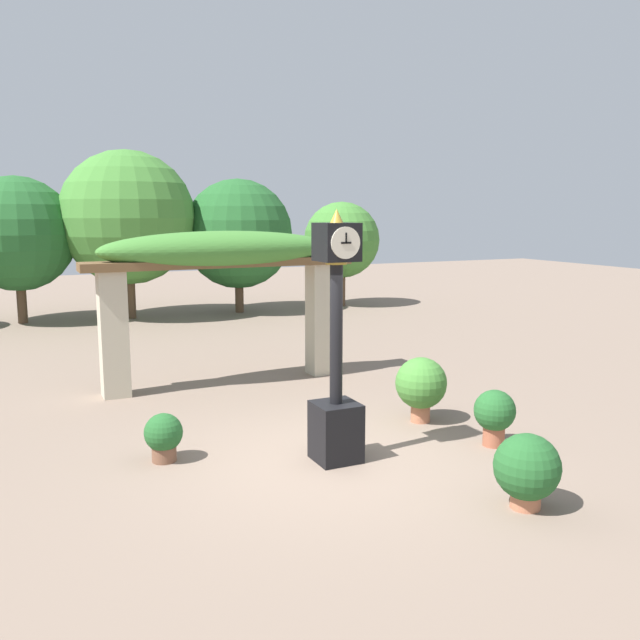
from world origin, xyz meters
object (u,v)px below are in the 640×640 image
at_px(pedestal_clock, 336,366).
at_px(potted_plant_far_left, 164,435).
at_px(potted_plant_near_left, 495,413).
at_px(potted_plant_far_right, 421,385).
at_px(potted_plant_near_right, 527,468).

height_order(pedestal_clock, potted_plant_far_left, pedestal_clock).
relative_size(potted_plant_near_left, potted_plant_far_left, 1.24).
bearing_deg(potted_plant_far_right, pedestal_clock, -154.37).
height_order(potted_plant_near_left, potted_plant_near_right, potted_plant_near_right).
height_order(potted_plant_near_right, potted_plant_far_left, potted_plant_near_right).
bearing_deg(potted_plant_far_right, potted_plant_near_right, -102.36).
relative_size(potted_plant_near_right, potted_plant_far_right, 0.83).
xyz_separation_m(potted_plant_near_left, potted_plant_far_left, (-4.40, 1.38, -0.11)).
relative_size(pedestal_clock, potted_plant_near_right, 3.88).
height_order(pedestal_clock, potted_plant_near_right, pedestal_clock).
bearing_deg(potted_plant_far_right, potted_plant_near_left, -76.79).
bearing_deg(potted_plant_near_right, pedestal_clock, 119.63).
relative_size(potted_plant_near_left, potted_plant_near_right, 0.94).
distance_m(pedestal_clock, potted_plant_far_left, 2.48).
bearing_deg(potted_plant_near_left, potted_plant_near_right, -119.64).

